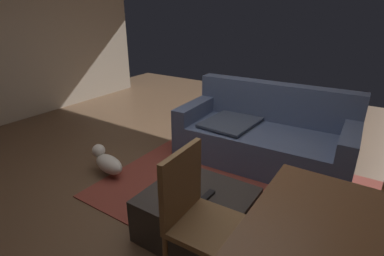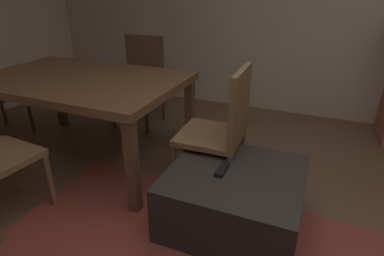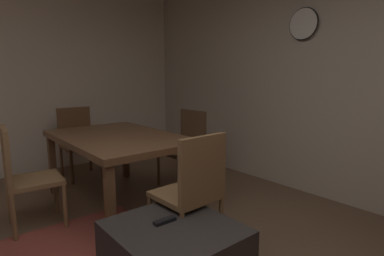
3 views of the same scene
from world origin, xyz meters
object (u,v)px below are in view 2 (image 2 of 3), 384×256
(tv_remote, at_px, (222,169))
(dining_chair_south, at_px, (141,75))
(dining_table, at_px, (81,86))
(ottoman_coffee_table, at_px, (234,198))
(dining_chair_west, at_px, (223,126))

(tv_remote, xyz_separation_m, dining_chair_south, (1.33, -1.25, 0.13))
(dining_table, distance_m, dining_chair_south, 0.93)
(tv_remote, bearing_deg, ottoman_coffee_table, -167.33)
(ottoman_coffee_table, xyz_separation_m, tv_remote, (0.08, 0.02, 0.20))
(tv_remote, bearing_deg, dining_chair_south, -42.82)
(tv_remote, height_order, dining_table, dining_table)
(dining_chair_west, height_order, dining_chair_south, same)
(dining_table, xyz_separation_m, dining_chair_south, (0.00, -0.92, -0.14))
(tv_remote, bearing_deg, dining_table, -13.64)
(ottoman_coffee_table, bearing_deg, dining_chair_west, -59.49)
(ottoman_coffee_table, bearing_deg, tv_remote, 12.08)
(dining_table, bearing_deg, dining_chair_west, -179.86)
(dining_table, height_order, dining_chair_south, dining_chair_south)
(tv_remote, distance_m, dining_chair_south, 1.83)
(ottoman_coffee_table, height_order, dining_table, dining_table)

